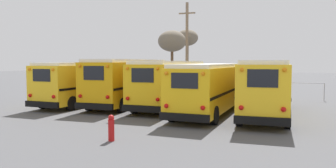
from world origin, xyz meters
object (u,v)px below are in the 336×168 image
school_bus_1 (129,80)px  utility_pole (187,46)px  bare_tree_0 (187,39)px  fire_hydrant (111,128)px  school_bus_3 (211,86)px  school_bus_0 (92,81)px  bare_tree_1 (172,42)px  school_bus_4 (266,85)px  school_bus_2 (172,82)px

school_bus_1 → utility_pole: bearing=87.4°
bare_tree_0 → fire_hydrant: (5.95, -30.77, -5.61)m
utility_pole → fire_hydrant: utility_pole is taller
school_bus_3 → fire_hydrant: bearing=-104.3°
school_bus_1 → utility_pole: size_ratio=1.05×
school_bus_0 → school_bus_3: (9.49, -1.78, -0.04)m
bare_tree_1 → fire_hydrant: size_ratio=6.86×
utility_pole → school_bus_1: bearing=-92.6°
school_bus_4 → bare_tree_0: bearing=117.0°
utility_pole → bare_tree_1: (-3.73, 5.92, 0.85)m
utility_pole → bare_tree_1: size_ratio=1.32×
school_bus_0 → utility_pole: bearing=73.6°
school_bus_2 → fire_hydrant: bearing=-84.2°
school_bus_2 → school_bus_4: bearing=-13.8°
school_bus_3 → school_bus_4: (3.17, 0.40, 0.11)m
school_bus_2 → school_bus_4: size_ratio=0.96×
school_bus_1 → school_bus_3: (6.33, -1.75, -0.14)m
bare_tree_1 → fire_hydrant: (7.36, -28.68, -5.16)m
school_bus_3 → bare_tree_1: size_ratio=1.42×
school_bus_0 → school_bus_4: size_ratio=0.99×
school_bus_0 → school_bus_3: school_bus_0 is taller
school_bus_3 → utility_pole: bearing=111.7°
school_bus_2 → utility_pole: (-2.59, 12.51, 3.13)m
school_bus_1 → bare_tree_1: bearing=99.6°
utility_pole → fire_hydrant: 23.45m
school_bus_2 → school_bus_3: bearing=-31.7°
school_bus_1 → school_bus_3: school_bus_1 is taller
school_bus_0 → school_bus_1: 3.17m
school_bus_4 → utility_pole: size_ratio=1.13×
school_bus_4 → fire_hydrant: 10.25m
school_bus_4 → bare_tree_0: (-11.24, 22.07, 4.41)m
school_bus_2 → bare_tree_1: (-6.31, 18.43, 3.98)m
school_bus_3 → fire_hydrant: school_bus_3 is taller
school_bus_2 → school_bus_4: 6.52m
school_bus_2 → bare_tree_0: size_ratio=1.38×
fire_hydrant → school_bus_3: bearing=75.7°
school_bus_0 → fire_hydrant: bearing=-53.8°
school_bus_0 → fire_hydrant: size_ratio=10.24×
school_bus_0 → bare_tree_0: 21.22m
bare_tree_0 → fire_hydrant: bare_tree_0 is taller
utility_pole → bare_tree_0: 8.44m
school_bus_4 → bare_tree_1: 23.97m
school_bus_2 → school_bus_3: (3.16, -1.95, -0.09)m
bare_tree_1 → fire_hydrant: bearing=-75.6°
utility_pole → fire_hydrant: bearing=-80.9°
school_bus_3 → utility_pole: size_ratio=1.07×
school_bus_2 → school_bus_3: size_ratio=1.01×
school_bus_1 → bare_tree_1: (-3.15, 18.63, 3.93)m
school_bus_3 → school_bus_4: bearing=7.3°
school_bus_0 → utility_pole: utility_pole is taller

